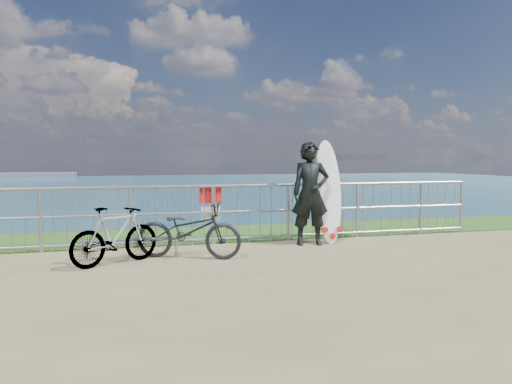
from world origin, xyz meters
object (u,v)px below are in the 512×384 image
object	(u,v)px
surfer	(310,194)
surfboard	(328,195)
bicycle_near	(189,230)
bicycle_far	(115,235)

from	to	relation	value
surfer	surfboard	distance (m)	0.44
bicycle_near	surfboard	bearing A→B (deg)	-50.20
surfboard	bicycle_far	distance (m)	4.07
bicycle_near	bicycle_far	xyz separation A→B (m)	(-1.15, -0.16, -0.01)
surfboard	bicycle_far	xyz separation A→B (m)	(-3.93, -0.92, -0.47)
surfer	bicycle_far	size ratio (longest dim) A/B	1.29
surfboard	bicycle_near	distance (m)	2.92
surfer	surfboard	world-z (taller)	surfboard
surfer	surfboard	size ratio (longest dim) A/B	0.97
bicycle_near	bicycle_far	world-z (taller)	bicycle_near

